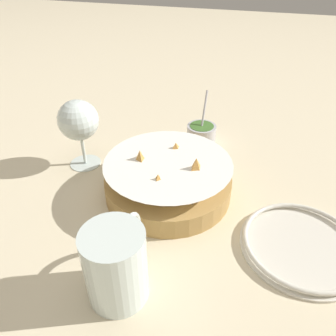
{
  "coord_description": "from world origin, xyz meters",
  "views": [
    {
      "loc": [
        -0.46,
        -0.18,
        0.41
      ],
      "look_at": [
        0.01,
        -0.03,
        0.06
      ],
      "focal_mm": 35.0,
      "sensor_mm": 36.0,
      "label": 1
    }
  ],
  "objects": [
    {
      "name": "beer_mug",
      "position": [
        -0.22,
        -0.03,
        0.05
      ],
      "size": [
        0.13,
        0.08,
        0.11
      ],
      "color": "silver",
      "rests_on": "ground_plane"
    },
    {
      "name": "sauce_cup",
      "position": [
        0.22,
        -0.05,
        0.03
      ],
      "size": [
        0.08,
        0.07,
        0.12
      ],
      "color": "#B7B7BC",
      "rests_on": "ground_plane"
    },
    {
      "name": "ground_plane",
      "position": [
        0.0,
        0.0,
        0.0
      ],
      "size": [
        4.0,
        4.0,
        0.0
      ],
      "primitive_type": "plane",
      "color": "beige"
    },
    {
      "name": "food_basket",
      "position": [
        0.01,
        -0.03,
        0.03
      ],
      "size": [
        0.24,
        0.24,
        0.09
      ],
      "color": "#B2894C",
      "rests_on": "ground_plane"
    },
    {
      "name": "wine_glass",
      "position": [
        0.05,
        0.18,
        0.1
      ],
      "size": [
        0.08,
        0.08,
        0.15
      ],
      "color": "silver",
      "rests_on": "ground_plane"
    },
    {
      "name": "side_plate",
      "position": [
        -0.06,
        -0.28,
        0.01
      ],
      "size": [
        0.2,
        0.2,
        0.01
      ],
      "color": "silver",
      "rests_on": "ground_plane"
    }
  ]
}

